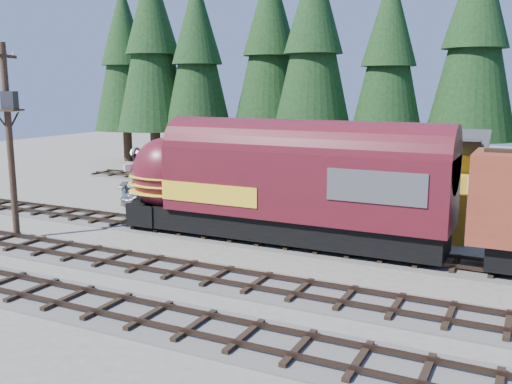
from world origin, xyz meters
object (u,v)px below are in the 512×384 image
at_px(caboose, 220,155).
at_px(pickup_truck_a, 191,197).
at_px(locomotive, 268,189).
at_px(pickup_truck_b, 167,195).
at_px(depot, 364,170).
at_px(utility_pole, 9,129).

distance_m(caboose, pickup_truck_a, 10.35).
distance_m(locomotive, pickup_truck_b, 10.54).
xyz_separation_m(caboose, pickup_truck_a, (3.42, -9.67, -1.43)).
bearing_deg(pickup_truck_b, depot, -110.73).
distance_m(locomotive, pickup_truck_a, 8.75).
bearing_deg(locomotive, caboose, 127.67).
bearing_deg(pickup_truck_a, pickup_truck_b, 78.28).
distance_m(pickup_truck_a, pickup_truck_b, 1.96).
xyz_separation_m(pickup_truck_a, pickup_truck_b, (-1.94, 0.20, -0.06)).
xyz_separation_m(caboose, utility_pole, (-1.03, -19.08, 3.26)).
height_order(depot, pickup_truck_b, depot).
bearing_deg(utility_pole, pickup_truck_b, 54.79).
distance_m(locomotive, caboose, 17.69).
bearing_deg(caboose, depot, -28.59).
distance_m(locomotive, utility_pole, 13.20).
xyz_separation_m(locomotive, pickup_truck_a, (-7.39, 4.33, -1.81)).
bearing_deg(pickup_truck_b, locomotive, -145.74).
xyz_separation_m(utility_pole, pickup_truck_b, (2.50, 9.62, -4.75)).
bearing_deg(pickup_truck_b, pickup_truck_a, -125.73).
bearing_deg(utility_pole, pickup_truck_a, 44.09).
relative_size(pickup_truck_a, pickup_truck_b, 1.11).
height_order(locomotive, caboose, locomotive).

